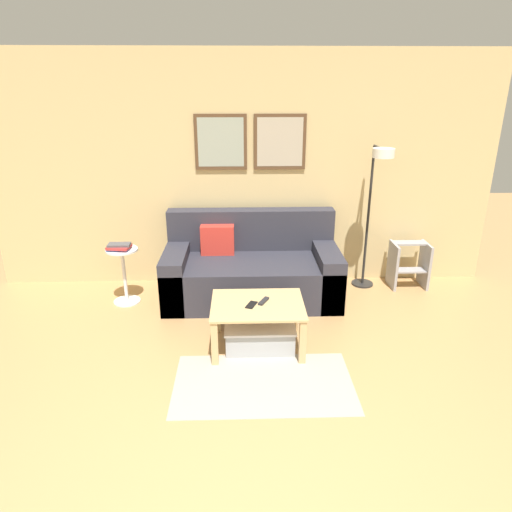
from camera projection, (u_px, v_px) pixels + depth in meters
The scene contains 11 objects.
wall_back at pixel (244, 172), 5.03m from camera, with size 5.60×0.09×2.55m.
area_rug at pixel (264, 383), 3.55m from camera, with size 1.39×0.80×0.01m, color #A39989.
couch at pixel (251, 270), 4.93m from camera, with size 1.84×0.92×0.90m.
coffee_table at pixel (258, 312), 3.95m from camera, with size 0.80×0.62×0.41m.
storage_bin at pixel (260, 335), 4.02m from camera, with size 0.61×0.42×0.23m.
floor_lamp at pixel (376, 191), 4.72m from camera, with size 0.24×0.56×1.60m.
side_table at pixel (124, 271), 4.77m from camera, with size 0.33×0.33×0.60m.
book_stack at pixel (119, 247), 4.65m from camera, with size 0.24×0.20×0.07m.
remote_control at pixel (264, 301), 3.95m from camera, with size 0.04×0.15×0.02m, color #232328.
cell_phone at pixel (251, 305), 3.90m from camera, with size 0.07×0.14×0.01m, color black.
step_stool at pixel (409, 264), 5.19m from camera, with size 0.40×0.32×0.51m.
Camera 1 is at (-0.02, -1.50, 2.18)m, focal length 32.00 mm.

